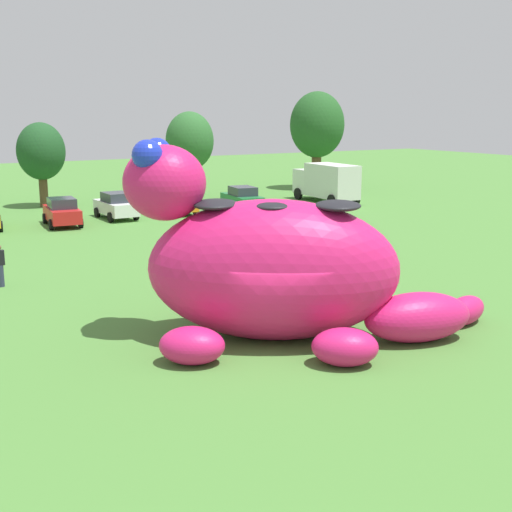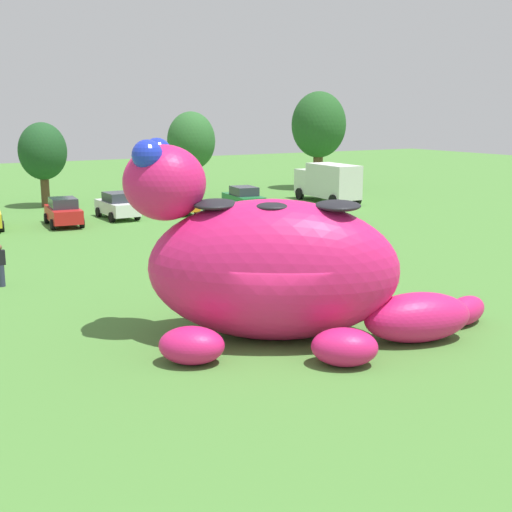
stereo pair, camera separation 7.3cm
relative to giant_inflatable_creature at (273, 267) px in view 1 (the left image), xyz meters
name	(u,v)px [view 1 (the left image)]	position (x,y,z in m)	size (l,w,h in m)	color
ground_plane	(272,352)	(-0.72, -1.14, -2.22)	(160.00, 160.00, 0.00)	#4C8438
giant_inflatable_creature	(273,267)	(0.00, 0.00, 0.00)	(11.62, 8.31, 6.08)	#E01E6B
car_red	(62,212)	(-0.12, 24.18, -1.36)	(2.23, 4.24, 1.72)	red
car_white	(116,206)	(3.66, 25.24, -1.36)	(2.02, 4.14, 1.72)	white
car_orange	(178,201)	(8.03, 25.29, -1.36)	(2.27, 4.26, 1.72)	orange
car_green	(242,199)	(12.45, 24.14, -1.36)	(2.30, 4.27, 1.72)	#1E7238
box_truck	(327,181)	(20.29, 24.88, -0.62)	(2.57, 6.48, 2.95)	silver
tree_mid_left	(41,152)	(0.96, 33.32, 1.77)	(3.44, 3.44, 6.10)	brown
tree_centre_left	(190,141)	(12.68, 33.13, 2.26)	(3.86, 3.86, 6.86)	brown
tree_centre	(317,125)	(25.09, 32.99, 3.40)	(4.84, 4.84, 8.60)	brown
spectator_mid_field	(0,266)	(-6.11, 10.73, -1.37)	(0.38, 0.26, 1.71)	#2D334C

